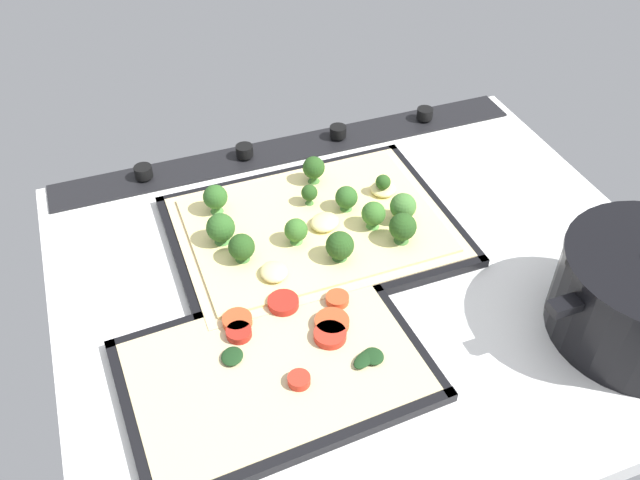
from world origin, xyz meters
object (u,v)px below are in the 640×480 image
object	(u,v)px
baking_tray_front	(314,232)
veggie_pizza_back	(278,363)
broccoli_pizza	(315,224)
baking_tray_back	(275,372)

from	to	relation	value
baking_tray_front	veggie_pizza_back	distance (cm)	24.18
broccoli_pizza	baking_tray_back	distance (cm)	24.83
baking_tray_front	veggie_pizza_back	xyz separation A→B (cm)	(12.03, 20.97, 0.72)
baking_tray_back	veggie_pizza_back	world-z (taller)	veggie_pizza_back
baking_tray_front	veggie_pizza_back	bearing A→B (deg)	60.14
broccoli_pizza	baking_tray_back	world-z (taller)	broccoli_pizza
baking_tray_front	broccoli_pizza	distance (cm)	1.71
broccoli_pizza	baking_tray_back	size ratio (longest dim) A/B	1.04
baking_tray_back	baking_tray_front	bearing A→B (deg)	-120.42
veggie_pizza_back	broccoli_pizza	bearing A→B (deg)	-120.60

